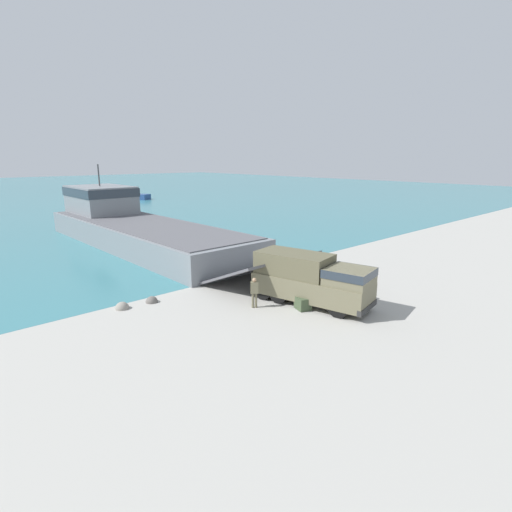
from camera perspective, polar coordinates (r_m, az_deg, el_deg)
ground_plane at (r=25.61m, az=3.70°, el=-5.22°), size 240.00×240.00×0.00m
landing_craft at (r=42.38m, az=-17.34°, el=4.41°), size 8.03×33.62×7.66m
military_truck at (r=23.39m, az=7.91°, el=-3.25°), size 3.84×7.34×2.93m
soldier_on_ramp at (r=22.74m, az=-0.23°, el=-4.95°), size 0.49×0.47×1.77m
moored_boat_a at (r=87.62m, az=-17.46°, el=8.26°), size 6.01×8.02×2.27m
mooring_bollard at (r=32.80m, az=8.17°, el=-0.35°), size 0.30×0.30×0.71m
cargo_crate at (r=22.87m, az=6.72°, el=-6.73°), size 0.94×1.03×0.71m
shoreline_rock_a at (r=24.16m, az=-18.56°, el=-7.14°), size 0.79×0.79×0.79m
shoreline_rock_b at (r=24.70m, az=-14.66°, el=-6.39°), size 0.72×0.72×0.72m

